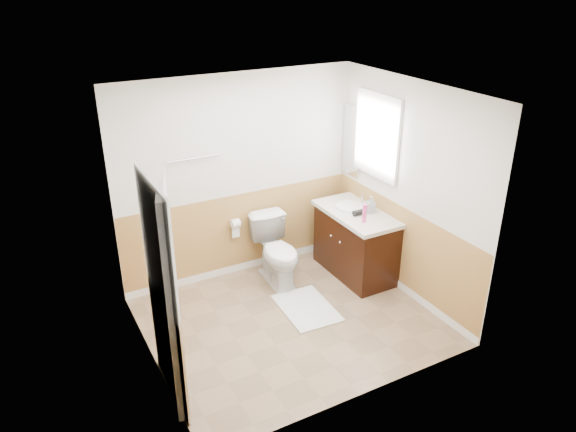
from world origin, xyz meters
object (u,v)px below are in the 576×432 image
bath_mat (307,308)px  toilet (277,251)px  vanity_cabinet (355,244)px  soap_dispenser (371,204)px  lotion_bottle (365,213)px

bath_mat → toilet: bearing=90.0°
bath_mat → vanity_cabinet: size_ratio=0.73×
toilet → soap_dispenser: bearing=-17.0°
bath_mat → soap_dispenser: size_ratio=3.80×
toilet → bath_mat: 0.82m
lotion_bottle → vanity_cabinet: bearing=70.1°
vanity_cabinet → soap_dispenser: bearing=-38.4°
lotion_bottle → soap_dispenser: (0.22, 0.18, -0.00)m
vanity_cabinet → lotion_bottle: size_ratio=5.00×
bath_mat → vanity_cabinet: 1.10m
vanity_cabinet → soap_dispenser: 0.58m
toilet → bath_mat: (0.00, -0.72, -0.39)m
bath_mat → lotion_bottle: bearing=9.6°
toilet → vanity_cabinet: bearing=-14.3°
vanity_cabinet → bath_mat: bearing=-156.0°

